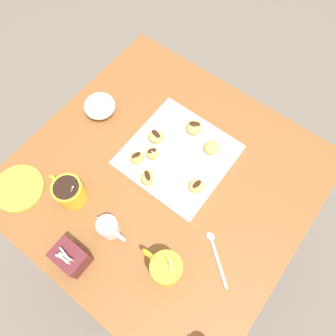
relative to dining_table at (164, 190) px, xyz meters
name	(u,v)px	position (x,y,z in m)	size (l,w,h in m)	color
ground_plane	(165,227)	(0.00, 0.00, -0.58)	(8.00, 8.00, 0.00)	#665B51
dining_table	(164,190)	(0.00, 0.00, 0.00)	(0.90, 0.87, 0.71)	brown
pastry_plate_square	(178,155)	(0.01, -0.09, 0.14)	(0.32, 0.32, 0.02)	white
coffee_mug_yellow_left	(165,268)	(-0.18, 0.22, 0.18)	(0.13, 0.09, 0.15)	yellow
coffee_mug_yellow_right	(69,191)	(0.18, 0.22, 0.18)	(0.13, 0.09, 0.13)	yellow
cream_pitcher_white	(109,228)	(0.02, 0.23, 0.17)	(0.10, 0.06, 0.07)	white
sugar_caddy	(71,257)	(0.05, 0.36, 0.17)	(0.09, 0.07, 0.11)	#561E23
ice_cream_bowl	(99,105)	(0.33, -0.06, 0.16)	(0.11, 0.11, 0.08)	white
saucer_lime_left	(19,188)	(0.34, 0.31, 0.14)	(0.16, 0.16, 0.01)	#9EC633
loose_spoon_near_saucer	(215,252)	(-0.26, 0.10, 0.13)	(0.13, 0.11, 0.01)	silver
beignet_0	(137,158)	(0.10, 0.01, 0.16)	(0.04, 0.05, 0.04)	#DBA351
chocolate_drizzle_0	(136,155)	(0.10, 0.01, 0.18)	(0.03, 0.02, 0.01)	black
beignet_1	(194,127)	(0.02, -0.19, 0.17)	(0.05, 0.05, 0.04)	#DBA351
chocolate_drizzle_1	(195,124)	(0.02, -0.19, 0.19)	(0.04, 0.02, 0.01)	black
beignet_2	(156,137)	(0.10, -0.09, 0.16)	(0.05, 0.05, 0.03)	#DBA351
chocolate_drizzle_2	(156,134)	(0.10, -0.09, 0.18)	(0.04, 0.02, 0.01)	black
beignet_3	(196,186)	(-0.11, -0.03, 0.16)	(0.05, 0.05, 0.03)	#DBA351
chocolate_drizzle_3	(197,184)	(-0.11, -0.03, 0.18)	(0.03, 0.02, 0.01)	black
beignet_4	(148,178)	(0.03, 0.04, 0.16)	(0.05, 0.04, 0.04)	#DBA351
chocolate_drizzle_4	(147,176)	(0.03, 0.04, 0.18)	(0.04, 0.02, 0.01)	black
beignet_5	(212,148)	(-0.07, -0.16, 0.17)	(0.05, 0.05, 0.04)	#DBA351
beignet_6	(152,153)	(0.07, -0.03, 0.16)	(0.04, 0.04, 0.03)	#DBA351
chocolate_drizzle_6	(152,151)	(0.07, -0.03, 0.18)	(0.03, 0.02, 0.01)	black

